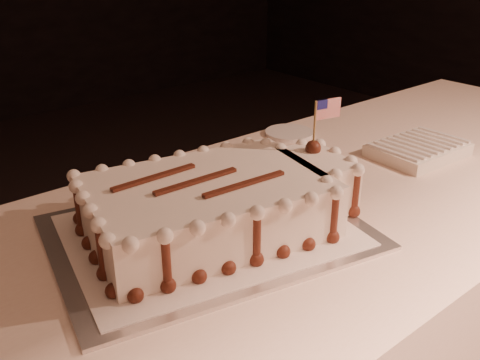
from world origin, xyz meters
TOP-DOWN VIEW (x-y plane):
  - banquet_table at (0.00, 0.60)m, footprint 2.40×0.80m
  - cake_board at (-0.25, 0.62)m, footprint 0.66×0.55m
  - doily at (-0.25, 0.62)m, footprint 0.59×0.49m
  - sheet_cake at (-0.22, 0.61)m, footprint 0.57×0.39m
  - napkin_stack at (0.41, 0.59)m, footprint 0.25×0.18m
  - side_plate at (0.26, 0.92)m, footprint 0.14×0.14m

SIDE VIEW (x-z plane):
  - banquet_table at x=0.00m, z-range 0.00..0.75m
  - cake_board at x=-0.25m, z-range 0.75..0.76m
  - side_plate at x=0.26m, z-range 0.75..0.76m
  - doily at x=-0.25m, z-range 0.76..0.76m
  - napkin_stack at x=0.41m, z-range 0.75..0.79m
  - sheet_cake at x=-0.22m, z-range 0.70..0.92m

